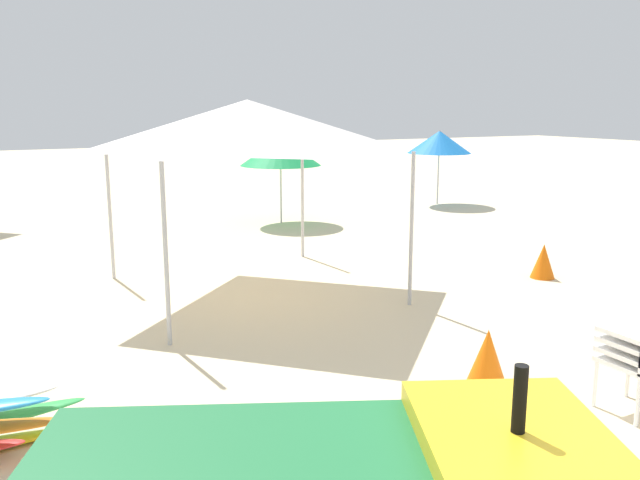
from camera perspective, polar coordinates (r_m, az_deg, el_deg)
The scene contains 5 objects.
popup_canopy at distance 9.02m, azimuth -6.25°, elevation 9.90°, with size 3.22×3.22×2.64m.
beach_umbrella_mid at distance 17.59m, azimuth 10.25°, elevation 8.31°, with size 1.65×1.65×1.91m.
beach_umbrella_far at distance 14.50m, azimuth -3.43°, elevation 7.66°, with size 1.77×1.77×1.89m.
traffic_cone_near at distance 10.50m, azimuth 18.70°, elevation -1.73°, with size 0.36×0.36×0.52m, color orange.
traffic_cone_far at distance 6.30m, azimuth 14.23°, elevation -9.98°, with size 0.41×0.41×0.58m, color orange.
Camera 1 is at (-3.11, -2.07, 2.56)m, focal length 37.10 mm.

